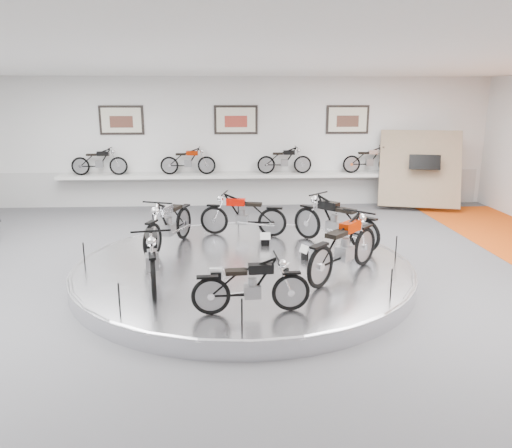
{
  "coord_description": "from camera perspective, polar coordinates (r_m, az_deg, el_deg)",
  "views": [
    {
      "loc": [
        -0.28,
        -8.79,
        3.39
      ],
      "look_at": [
        0.26,
        0.6,
        0.99
      ],
      "focal_mm": 35.0,
      "sensor_mm": 36.0,
      "label": 1
    }
  ],
  "objects": [
    {
      "name": "platform_rim",
      "position": [
        9.61,
        -1.44,
        -4.61
      ],
      "size": [
        6.4,
        6.4,
        0.1
      ],
      "primitive_type": "torus",
      "color": "#B2B2BA",
      "rests_on": "display_platform"
    },
    {
      "name": "shelf_bike_d",
      "position": [
        16.24,
        12.85,
        6.99
      ],
      "size": [
        1.22,
        0.43,
        0.73
      ],
      "primitive_type": null,
      "color": "silver",
      "rests_on": "shelf"
    },
    {
      "name": "display_panel",
      "position": [
        16.15,
        18.21,
        6.0
      ],
      "size": [
        2.56,
        1.52,
        2.3
      ],
      "primitive_type": "cube",
      "rotation": [
        -0.35,
        0.0,
        -0.26
      ],
      "color": "#91755E",
      "rests_on": "floor"
    },
    {
      "name": "dado_band",
      "position": [
        16.02,
        -2.24,
        4.11
      ],
      "size": [
        15.68,
        0.04,
        1.1
      ],
      "primitive_type": "cube",
      "color": "#BCBCBA",
      "rests_on": "floor"
    },
    {
      "name": "shelf",
      "position": [
        15.67,
        -2.23,
        5.55
      ],
      "size": [
        11.0,
        0.55,
        0.1
      ],
      "primitive_type": "cube",
      "color": "silver",
      "rests_on": "wall_back"
    },
    {
      "name": "bike_b",
      "position": [
        11.34,
        -1.51,
        1.13
      ],
      "size": [
        1.79,
        0.95,
        1.0
      ],
      "primitive_type": null,
      "rotation": [
        0.0,
        0.0,
        2.93
      ],
      "color": "#BD0C01",
      "rests_on": "display_platform"
    },
    {
      "name": "wall_front",
      "position": [
        2.28,
        4.83,
        -23.24
      ],
      "size": [
        16.0,
        0.0,
        16.0
      ],
      "primitive_type": "plane",
      "rotation": [
        -1.57,
        0.0,
        0.0
      ],
      "color": "silver",
      "rests_on": "floor"
    },
    {
      "name": "bike_f",
      "position": [
        8.88,
        10.06,
        -2.47
      ],
      "size": [
        1.79,
        1.83,
        1.11
      ],
      "primitive_type": null,
      "rotation": [
        0.0,
        0.0,
        7.09
      ],
      "color": "#8A1B00",
      "rests_on": "display_platform"
    },
    {
      "name": "bike_d",
      "position": [
        8.54,
        -11.84,
        -3.38
      ],
      "size": [
        0.94,
        1.91,
        1.07
      ],
      "primitive_type": null,
      "rotation": [
        0.0,
        0.0,
        4.88
      ],
      "color": "black",
      "rests_on": "display_platform"
    },
    {
      "name": "wall_back",
      "position": [
        15.85,
        -2.29,
        9.29
      ],
      "size": [
        16.0,
        0.0,
        16.0
      ],
      "primitive_type": "plane",
      "rotation": [
        1.57,
        0.0,
        0.0
      ],
      "color": "silver",
      "rests_on": "floor"
    },
    {
      "name": "poster_left",
      "position": [
        16.09,
        -15.13,
        11.39
      ],
      "size": [
        1.35,
        0.06,
        0.88
      ],
      "primitive_type": "cube",
      "color": "beige",
      "rests_on": "wall_back"
    },
    {
      "name": "shelf_bike_a",
      "position": [
        16.1,
        -17.47,
        6.63
      ],
      "size": [
        1.22,
        0.43,
        0.73
      ],
      "primitive_type": null,
      "color": "black",
      "rests_on": "shelf"
    },
    {
      "name": "floor",
      "position": [
        9.42,
        -1.37,
        -6.76
      ],
      "size": [
        16.0,
        16.0,
        0.0
      ],
      "primitive_type": "plane",
      "color": "#505052",
      "rests_on": "ground"
    },
    {
      "name": "shelf_bike_b",
      "position": [
        15.66,
        -7.78,
        6.96
      ],
      "size": [
        1.22,
        0.43,
        0.73
      ],
      "primitive_type": null,
      "color": "#8A1B00",
      "rests_on": "shelf"
    },
    {
      "name": "shelf_bike_c",
      "position": [
        15.71,
        3.27,
        7.09
      ],
      "size": [
        1.22,
        0.43,
        0.73
      ],
      "primitive_type": null,
      "color": "black",
      "rests_on": "shelf"
    },
    {
      "name": "ceiling",
      "position": [
        8.81,
        -1.53,
        18.29
      ],
      "size": [
        16.0,
        16.0,
        0.0
      ],
      "primitive_type": "plane",
      "rotation": [
        3.14,
        0.0,
        0.0
      ],
      "color": "white",
      "rests_on": "wall_back"
    },
    {
      "name": "bike_a",
      "position": [
        10.7,
        9.01,
        0.38
      ],
      "size": [
        1.74,
        1.8,
        1.09
      ],
      "primitive_type": null,
      "rotation": [
        0.0,
        0.0,
        2.32
      ],
      "color": "black",
      "rests_on": "display_platform"
    },
    {
      "name": "bike_c",
      "position": [
        10.53,
        -9.95,
        0.12
      ],
      "size": [
        1.23,
        1.97,
        1.09
      ],
      "primitive_type": null,
      "rotation": [
        0.0,
        0.0,
        4.38
      ],
      "color": "silver",
      "rests_on": "display_platform"
    },
    {
      "name": "display_platform",
      "position": [
        9.65,
        -1.44,
        -5.29
      ],
      "size": [
        6.4,
        6.4,
        0.3
      ],
      "primitive_type": "cylinder",
      "color": "silver",
      "rests_on": "floor"
    },
    {
      "name": "poster_right",
      "position": [
        16.21,
        10.42,
        11.66
      ],
      "size": [
        1.35,
        0.06,
        0.88
      ],
      "primitive_type": "cube",
      "color": "beige",
      "rests_on": "wall_back"
    },
    {
      "name": "bike_e",
      "position": [
        7.31,
        -0.55,
        -6.96
      ],
      "size": [
        1.51,
        0.61,
        0.87
      ],
      "primitive_type": null,
      "rotation": [
        0.0,
        0.0,
        6.35
      ],
      "color": "black",
      "rests_on": "display_platform"
    },
    {
      "name": "poster_center",
      "position": [
        15.77,
        -2.31,
        11.81
      ],
      "size": [
        1.35,
        0.06,
        0.88
      ],
      "primitive_type": "cube",
      "color": "beige",
      "rests_on": "wall_back"
    }
  ]
}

